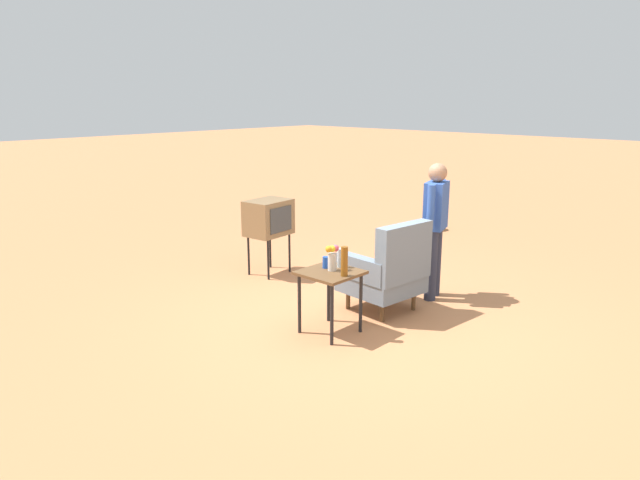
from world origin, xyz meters
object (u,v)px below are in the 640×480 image
at_px(side_table, 330,281).
at_px(bottle_tall_amber, 344,261).
at_px(soda_can_blue, 326,262).
at_px(person_standing, 435,222).
at_px(tv_on_stand, 269,218).
at_px(bottle_short_clear, 340,258).
at_px(flower_vase, 332,256).
at_px(armchair, 388,270).

distance_m(side_table, bottle_tall_amber, 0.33).
bearing_deg(soda_can_blue, person_standing, 169.38).
bearing_deg(tv_on_stand, bottle_short_clear, 68.28).
bearing_deg(soda_can_blue, bottle_tall_amber, 76.87).
relative_size(side_table, flower_vase, 2.51).
height_order(armchair, side_table, armchair).
bearing_deg(soda_can_blue, flower_vase, 80.10).
height_order(person_standing, bottle_tall_amber, person_standing).
xyz_separation_m(bottle_short_clear, soda_can_blue, (0.13, -0.09, -0.04)).
distance_m(soda_can_blue, flower_vase, 0.14).
height_order(tv_on_stand, bottle_tall_amber, tv_on_stand).
bearing_deg(person_standing, bottle_short_clear, -8.16).
bearing_deg(armchair, soda_can_blue, -13.04).
distance_m(armchair, bottle_short_clear, 0.76).
bearing_deg(armchair, bottle_short_clear, -8.40).
distance_m(side_table, flower_vase, 0.25).
distance_m(armchair, bottle_tall_amber, 0.97).
bearing_deg(soda_can_blue, armchair, 166.96).
bearing_deg(bottle_tall_amber, tv_on_stand, -114.14).
distance_m(bottle_tall_amber, bottle_short_clear, 0.31).
bearing_deg(bottle_tall_amber, side_table, -96.01).
xyz_separation_m(side_table, bottle_tall_amber, (0.02, 0.21, 0.25)).
distance_m(bottle_tall_amber, soda_can_blue, 0.34).
xyz_separation_m(tv_on_stand, bottle_tall_amber, (0.98, 2.20, 0.03)).
bearing_deg(armchair, side_table, -5.31).
height_order(side_table, person_standing, person_standing).
height_order(tv_on_stand, flower_vase, tv_on_stand).
xyz_separation_m(bottle_tall_amber, soda_can_blue, (-0.07, -0.32, -0.09)).
relative_size(armchair, soda_can_blue, 8.69).
relative_size(tv_on_stand, bottle_short_clear, 5.15).
relative_size(person_standing, flower_vase, 6.19).
bearing_deg(tv_on_stand, flower_vase, 64.93).
bearing_deg(side_table, bottle_tall_amber, 83.99).
distance_m(armchair, soda_can_blue, 0.89).
distance_m(tv_on_stand, person_standing, 2.29).
height_order(armchair, flower_vase, armchair).
relative_size(bottle_short_clear, flower_vase, 0.75).
distance_m(person_standing, bottle_short_clear, 1.50).
bearing_deg(side_table, person_standing, 173.47).
xyz_separation_m(person_standing, bottle_tall_amber, (1.68, 0.02, -0.12)).
relative_size(armchair, tv_on_stand, 1.03).
bearing_deg(side_table, armchair, 174.69).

